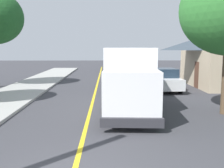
{
  "coord_description": "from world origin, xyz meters",
  "views": [
    {
      "loc": [
        0.86,
        -5.86,
        3.21
      ],
      "look_at": [
        1.11,
        7.13,
        1.4
      ],
      "focal_mm": 42.0,
      "sensor_mm": 36.0,
      "label": 1
    }
  ],
  "objects_px": {
    "parked_van_across": "(165,80)",
    "parked_car_near": "(127,78)",
    "parked_car_mid": "(115,71)",
    "parked_car_far": "(118,66)",
    "parked_car_furthest": "(115,63)",
    "box_truck": "(129,76)"
  },
  "relations": [
    {
      "from": "box_truck",
      "to": "parked_car_furthest",
      "type": "relative_size",
      "value": 1.65
    },
    {
      "from": "parked_car_far",
      "to": "parked_car_furthest",
      "type": "height_order",
      "value": "same"
    },
    {
      "from": "box_truck",
      "to": "parked_car_far",
      "type": "xyz_separation_m",
      "value": [
        0.27,
        20.81,
        -0.97
      ]
    },
    {
      "from": "parked_car_far",
      "to": "parked_car_furthest",
      "type": "relative_size",
      "value": 1.01
    },
    {
      "from": "parked_van_across",
      "to": "parked_car_near",
      "type": "bearing_deg",
      "value": 154.81
    },
    {
      "from": "parked_car_near",
      "to": "parked_car_mid",
      "type": "xyz_separation_m",
      "value": [
        -0.73,
        6.67,
        0.0
      ]
    },
    {
      "from": "parked_car_mid",
      "to": "parked_car_far",
      "type": "bearing_deg",
      "value": 85.63
    },
    {
      "from": "parked_car_mid",
      "to": "box_truck",
      "type": "bearing_deg",
      "value": -89.0
    },
    {
      "from": "parked_car_far",
      "to": "parked_car_furthest",
      "type": "xyz_separation_m",
      "value": [
        -0.13,
        7.26,
        0.0
      ]
    },
    {
      "from": "parked_car_far",
      "to": "parked_van_across",
      "type": "relative_size",
      "value": 1.0
    },
    {
      "from": "box_truck",
      "to": "parked_van_across",
      "type": "distance_m",
      "value": 7.0
    },
    {
      "from": "box_truck",
      "to": "parked_van_across",
      "type": "height_order",
      "value": "box_truck"
    },
    {
      "from": "parked_car_furthest",
      "to": "box_truck",
      "type": "bearing_deg",
      "value": -90.27
    },
    {
      "from": "box_truck",
      "to": "parked_van_across",
      "type": "bearing_deg",
      "value": 62.47
    },
    {
      "from": "parked_car_near",
      "to": "parked_car_mid",
      "type": "height_order",
      "value": "same"
    },
    {
      "from": "parked_car_mid",
      "to": "parked_car_furthest",
      "type": "xyz_separation_m",
      "value": [
        0.38,
        13.98,
        0.0
      ]
    },
    {
      "from": "parked_car_far",
      "to": "parked_van_across",
      "type": "bearing_deg",
      "value": -78.69
    },
    {
      "from": "box_truck",
      "to": "parked_car_near",
      "type": "height_order",
      "value": "box_truck"
    },
    {
      "from": "box_truck",
      "to": "parked_car_furthest",
      "type": "height_order",
      "value": "box_truck"
    },
    {
      "from": "parked_car_mid",
      "to": "parked_car_far",
      "type": "relative_size",
      "value": 1.0
    },
    {
      "from": "parked_car_far",
      "to": "parked_car_mid",
      "type": "bearing_deg",
      "value": -94.37
    },
    {
      "from": "parked_van_across",
      "to": "parked_car_mid",
      "type": "bearing_deg",
      "value": 113.46
    }
  ]
}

